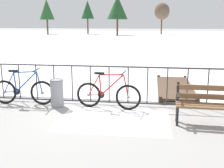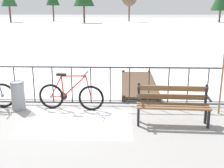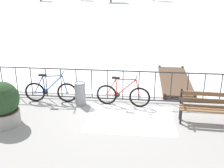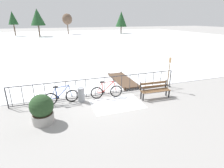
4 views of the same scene
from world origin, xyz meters
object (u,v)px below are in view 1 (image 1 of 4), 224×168
(bicycle_near_railing, at_px, (23,91))
(park_bench, at_px, (214,102))
(trash_bin, at_px, (57,93))
(bicycle_second, at_px, (108,95))

(bicycle_near_railing, height_order, park_bench, bicycle_near_railing)
(trash_bin, bearing_deg, bicycle_near_railing, 175.33)
(park_bench, xyz_separation_m, trash_bin, (-3.80, 0.76, -0.14))
(park_bench, bearing_deg, trash_bin, 168.66)
(park_bench, height_order, trash_bin, park_bench)
(bicycle_near_railing, bearing_deg, park_bench, -9.99)
(bicycle_near_railing, bearing_deg, bicycle_second, -1.18)
(bicycle_second, relative_size, trash_bin, 2.33)
(bicycle_second, xyz_separation_m, park_bench, (2.44, -0.79, 0.14))
(bicycle_second, height_order, trash_bin, bicycle_second)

